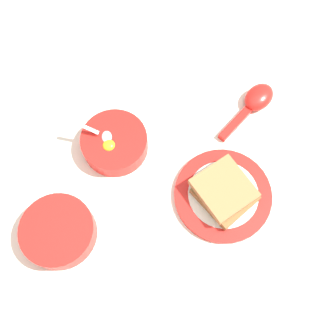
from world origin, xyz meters
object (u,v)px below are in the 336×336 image
toast_plate (223,195)px  soup_spoon (255,101)px  egg_bowl (115,143)px  congee_bowl (58,231)px  toast_sandwich (224,192)px

toast_plate → soup_spoon: 0.21m
soup_spoon → egg_bowl: bearing=-79.3°
congee_bowl → toast_sandwich: bearing=95.4°
soup_spoon → toast_plate: bearing=-28.9°
toast_plate → egg_bowl: bearing=-124.2°
egg_bowl → congee_bowl: size_ratio=1.04×
toast_sandwich → soup_spoon: (-0.19, 0.10, -0.02)m
toast_plate → toast_sandwich: (0.00, -0.00, 0.02)m
toast_sandwich → congee_bowl: bearing=-84.6°
toast_sandwich → congee_bowl: (0.03, -0.31, -0.01)m
egg_bowl → congee_bowl: (0.16, -0.12, 0.00)m
toast_sandwich → congee_bowl: toast_sandwich is taller
toast_sandwich → congee_bowl: 0.31m
congee_bowl → soup_spoon: bearing=117.8°
toast_plate → soup_spoon: (-0.19, 0.10, 0.01)m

